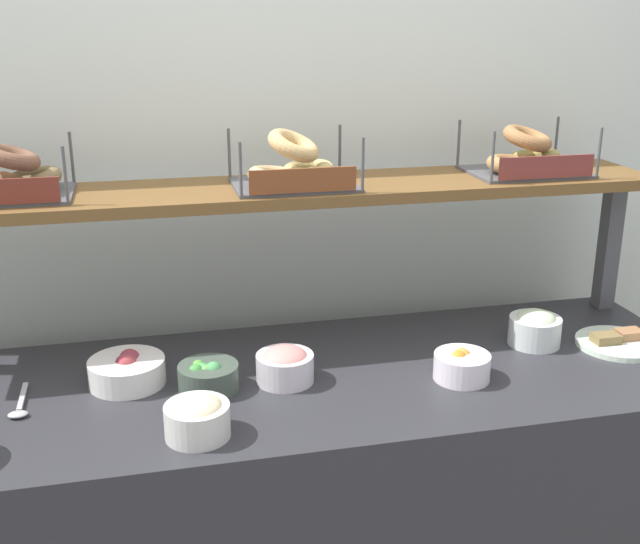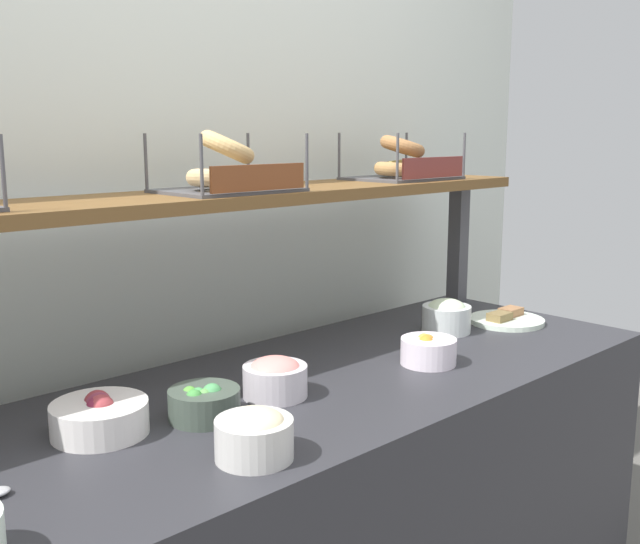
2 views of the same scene
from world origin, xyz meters
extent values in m
cube|color=silver|center=(0.00, 0.55, 1.20)|extent=(3.30, 0.06, 2.40)
cube|color=#2D2D33|center=(0.00, 0.00, 0.42)|extent=(2.10, 0.70, 0.85)
cube|color=#4C4C51|center=(0.99, 0.27, 1.05)|extent=(0.05, 0.05, 0.40)
cube|color=brown|center=(0.00, 0.27, 1.26)|extent=(2.06, 0.32, 0.03)
cylinder|color=white|center=(0.37, -0.10, 0.88)|extent=(0.14, 0.14, 0.07)
sphere|color=orange|center=(0.36, -0.10, 0.91)|extent=(0.04, 0.04, 0.04)
sphere|color=#F9973F|center=(0.37, -0.08, 0.91)|extent=(0.04, 0.04, 0.04)
sphere|color=orange|center=(0.38, -0.09, 0.91)|extent=(0.03, 0.03, 0.03)
cylinder|color=silver|center=(-0.06, -0.01, 0.89)|extent=(0.14, 0.14, 0.07)
ellipsoid|color=pink|center=(-0.06, -0.01, 0.91)|extent=(0.11, 0.11, 0.05)
cylinder|color=white|center=(0.64, 0.05, 0.89)|extent=(0.14, 0.14, 0.08)
ellipsoid|color=beige|center=(0.64, 0.05, 0.92)|extent=(0.11, 0.11, 0.05)
cylinder|color=white|center=(-0.44, 0.06, 0.88)|extent=(0.19, 0.19, 0.06)
sphere|color=#9A363E|center=(-0.43, 0.08, 0.90)|extent=(0.05, 0.05, 0.05)
sphere|color=#AC373B|center=(-0.42, 0.08, 0.90)|extent=(0.03, 0.03, 0.03)
sphere|color=#A63C42|center=(-0.44, 0.06, 0.90)|extent=(0.05, 0.05, 0.05)
sphere|color=maroon|center=(-0.44, 0.06, 0.90)|extent=(0.05, 0.05, 0.05)
sphere|color=#8E354C|center=(-0.44, 0.07, 0.90)|extent=(0.05, 0.05, 0.05)
cylinder|color=silver|center=(-0.29, -0.23, 0.89)|extent=(0.14, 0.14, 0.07)
ellipsoid|color=beige|center=(-0.29, -0.23, 0.92)|extent=(0.11, 0.11, 0.05)
cylinder|color=#455247|center=(-0.25, -0.01, 0.88)|extent=(0.15, 0.15, 0.06)
sphere|color=#5AAF3E|center=(-0.27, 0.01, 0.90)|extent=(0.03, 0.03, 0.03)
sphere|color=#4C9F59|center=(-0.24, -0.02, 0.90)|extent=(0.04, 0.04, 0.04)
sphere|color=#459842|center=(-0.28, -0.02, 0.90)|extent=(0.04, 0.04, 0.04)
sphere|color=#4BA758|center=(-0.26, -0.01, 0.90)|extent=(0.03, 0.03, 0.03)
sphere|color=#62A952|center=(-0.25, -0.03, 0.90)|extent=(0.03, 0.03, 0.03)
cylinder|color=white|center=(0.86, -0.01, 0.86)|extent=(0.23, 0.23, 0.01)
cube|color=olive|center=(0.82, -0.01, 0.88)|extent=(0.07, 0.05, 0.02)
cube|color=#A16F48|center=(0.90, 0.00, 0.88)|extent=(0.07, 0.05, 0.02)
cube|color=#B7B7BC|center=(-0.68, 0.03, 0.86)|extent=(0.01, 0.14, 0.01)
ellipsoid|color=#B7B7BC|center=(-0.68, -0.06, 0.86)|extent=(0.04, 0.03, 0.01)
cube|color=#4C4C51|center=(-0.68, 0.28, 1.28)|extent=(0.27, 0.24, 0.01)
cylinder|color=#4C4C51|center=(-0.55, 0.17, 1.35)|extent=(0.01, 0.01, 0.14)
cylinder|color=#4C4C51|center=(-0.55, 0.40, 1.35)|extent=(0.01, 0.01, 0.14)
cube|color=maroon|center=(-0.68, 0.16, 1.32)|extent=(0.23, 0.01, 0.06)
torus|color=brown|center=(-0.64, 0.32, 1.32)|extent=(0.16, 0.16, 0.06)
torus|color=brown|center=(-0.68, 0.28, 1.38)|extent=(0.16, 0.15, 0.08)
cube|color=#4C4C51|center=(0.02, 0.25, 1.28)|extent=(0.32, 0.24, 0.01)
cylinder|color=#4C4C51|center=(-0.14, 0.14, 1.35)|extent=(0.01, 0.01, 0.14)
cylinder|color=#4C4C51|center=(0.17, 0.14, 1.35)|extent=(0.01, 0.01, 0.14)
cylinder|color=#4C4C51|center=(-0.14, 0.37, 1.35)|extent=(0.01, 0.01, 0.14)
cylinder|color=#4C4C51|center=(0.17, 0.37, 1.35)|extent=(0.01, 0.01, 0.14)
cube|color=brown|center=(0.02, 0.13, 1.32)|extent=(0.27, 0.01, 0.06)
torus|color=tan|center=(-0.04, 0.22, 1.32)|extent=(0.19, 0.19, 0.06)
torus|color=tan|center=(0.07, 0.29, 1.31)|extent=(0.20, 0.19, 0.05)
torus|color=tan|center=(0.02, 0.25, 1.39)|extent=(0.20, 0.20, 0.09)
cube|color=#4C4C51|center=(0.69, 0.27, 1.28)|extent=(0.32, 0.24, 0.01)
cylinder|color=#4C4C51|center=(0.53, 0.16, 1.35)|extent=(0.01, 0.01, 0.14)
cylinder|color=#4C4C51|center=(0.85, 0.16, 1.35)|extent=(0.01, 0.01, 0.14)
cylinder|color=#4C4C51|center=(0.53, 0.39, 1.35)|extent=(0.01, 0.01, 0.14)
cylinder|color=#4C4C51|center=(0.85, 0.39, 1.35)|extent=(0.01, 0.01, 0.14)
cube|color=brown|center=(0.69, 0.15, 1.32)|extent=(0.27, 0.01, 0.06)
torus|color=#A47947|center=(0.63, 0.24, 1.31)|extent=(0.18, 0.18, 0.05)
torus|color=olive|center=(0.74, 0.31, 1.32)|extent=(0.18, 0.18, 0.06)
torus|color=#A06E41|center=(0.69, 0.27, 1.38)|extent=(0.20, 0.20, 0.08)
camera|label=1|loc=(-0.37, -1.73, 1.72)|focal=43.87mm
camera|label=2|loc=(-1.06, -1.21, 1.43)|focal=41.71mm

